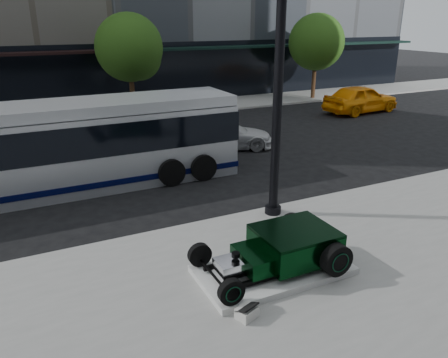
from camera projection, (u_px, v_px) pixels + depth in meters
name	position (u px, v px, depth m)	size (l,w,h in m)	color
ground	(208.00, 194.00, 14.52)	(120.00, 120.00, 0.00)	black
sidewalk_far	(113.00, 114.00, 26.30)	(70.00, 4.00, 0.12)	gray
street_trees	(131.00, 50.00, 24.69)	(29.80, 3.80, 5.70)	black
display_plinth	(273.00, 270.00, 9.81)	(3.40, 1.80, 0.15)	silver
hot_rod	(286.00, 247.00, 9.77)	(3.22, 2.00, 0.81)	black
info_plaque	(247.00, 312.00, 8.32)	(0.48, 0.42, 0.31)	silver
lamppost	(279.00, 77.00, 11.46)	(0.47, 0.47, 8.52)	black
transit_bus	(60.00, 147.00, 14.45)	(12.12, 2.88, 2.92)	silver
white_sedan	(224.00, 134.00, 19.43)	(1.74, 4.28, 1.24)	silver
yellow_taxi	(361.00, 99.00, 26.62)	(2.00, 4.98, 1.70)	#FF9A09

